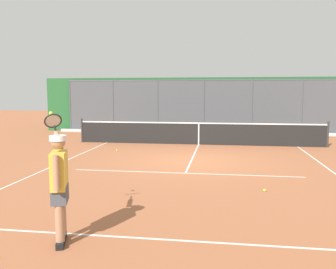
# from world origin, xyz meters

# --- Properties ---
(ground_plane) EXTENTS (60.00, 60.00, 0.00)m
(ground_plane) POSITION_xyz_m (0.00, 0.00, 0.00)
(ground_plane) COLOR #A8603D
(court_line_markings) EXTENTS (8.33, 10.26, 0.01)m
(court_line_markings) POSITION_xyz_m (0.00, 2.05, 0.00)
(court_line_markings) COLOR white
(court_line_markings) RESTS_ON ground
(fence_backdrop) EXTENTS (18.46, 1.37, 3.07)m
(fence_backdrop) POSITION_xyz_m (0.00, -8.81, 1.52)
(fence_backdrop) COLOR #474C51
(fence_backdrop) RESTS_ON ground
(tennis_net) EXTENTS (10.70, 0.09, 1.07)m
(tennis_net) POSITION_xyz_m (0.00, -3.87, 0.49)
(tennis_net) COLOR #2D2D2D
(tennis_net) RESTS_ON ground
(tennis_player) EXTENTS (0.78, 1.24, 1.94)m
(tennis_player) POSITION_xyz_m (1.39, 6.72, 0.96)
(tennis_player) COLOR black
(tennis_player) RESTS_ON ground
(tennis_ball_near_net) EXTENTS (0.07, 0.07, 0.07)m
(tennis_ball_near_net) POSITION_xyz_m (-1.98, 3.36, 0.03)
(tennis_ball_near_net) COLOR #D6E042
(tennis_ball_near_net) RESTS_ON ground
(tennis_ball_mid_court) EXTENTS (0.07, 0.07, 0.07)m
(tennis_ball_mid_court) POSITION_xyz_m (3.02, -1.64, 0.03)
(tennis_ball_mid_court) COLOR #CCDB33
(tennis_ball_mid_court) RESTS_ON ground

